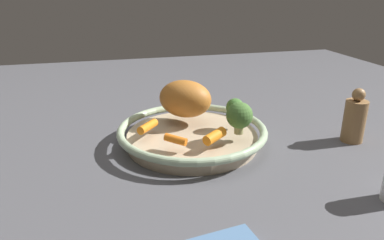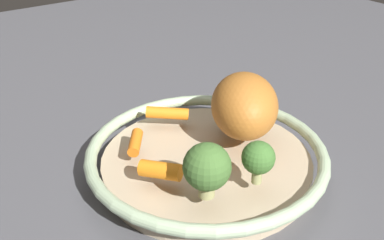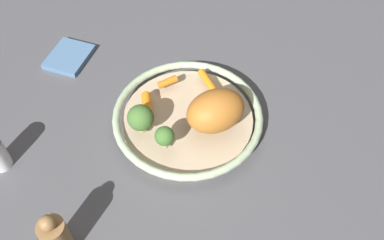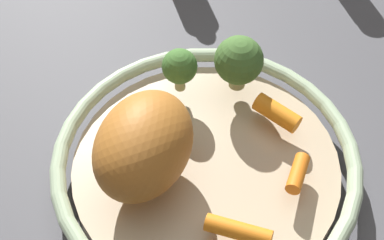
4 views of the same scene
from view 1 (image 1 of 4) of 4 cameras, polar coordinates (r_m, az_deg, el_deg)
ground_plane at (r=0.80m, az=0.02°, el=-3.83°), size 1.96×1.96×0.00m
serving_bowl at (r=0.79m, az=0.02°, el=-2.32°), size 0.32×0.32×0.04m
roast_chicken_piece at (r=0.83m, az=-0.87°, el=3.38°), size 0.15×0.15×0.08m
baby_carrot_back at (r=0.71m, az=3.59°, el=-2.54°), size 0.05×0.05×0.02m
baby_carrot_center at (r=0.70m, az=-2.59°, el=-3.09°), size 0.05×0.04×0.02m
baby_carrot_right at (r=0.76m, az=-6.93°, el=-1.08°), size 0.05×0.06×0.02m
broccoli_floret_mid at (r=0.80m, az=6.77°, el=1.93°), size 0.04×0.04×0.05m
broccoli_floret_edge at (r=0.74m, az=7.46°, el=0.66°), size 0.05×0.05×0.07m
pepper_mill at (r=0.87m, az=24.18°, el=0.18°), size 0.05×0.05×0.12m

